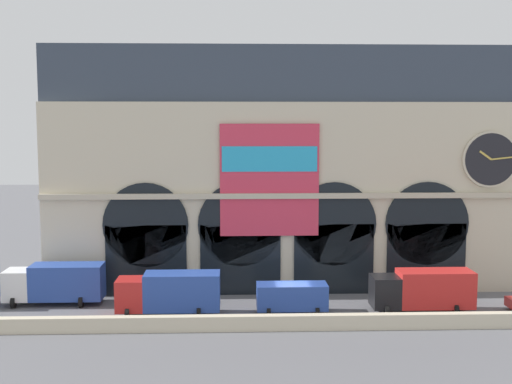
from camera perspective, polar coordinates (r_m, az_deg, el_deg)
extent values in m
plane|color=slate|center=(48.94, 3.26, -10.52)|extent=(200.00, 200.00, 0.00)
cube|color=beige|center=(44.74, 3.77, -11.43)|extent=(90.00, 0.70, 1.06)
cube|color=beige|center=(54.93, 2.56, -0.32)|extent=(39.77, 5.46, 15.68)
cube|color=#333D4C|center=(55.02, 2.59, 10.28)|extent=(39.77, 4.86, 4.60)
cube|color=black|center=(53.28, -9.68, -5.99)|extent=(6.54, 0.20, 5.80)
cylinder|color=black|center=(52.75, -9.74, -2.91)|extent=(6.88, 0.20, 6.88)
cube|color=black|center=(52.81, -1.38, -6.01)|extent=(6.54, 0.20, 5.80)
cylinder|color=black|center=(52.28, -1.39, -2.90)|extent=(6.88, 0.20, 6.88)
cube|color=black|center=(53.45, 6.89, -5.91)|extent=(6.54, 0.20, 5.80)
cylinder|color=black|center=(52.92, 6.93, -2.83)|extent=(6.88, 0.20, 6.88)
cube|color=black|center=(55.15, 14.80, -5.69)|extent=(6.54, 0.20, 5.80)
cylinder|color=black|center=(54.63, 14.89, -2.71)|extent=(6.88, 0.20, 6.88)
cylinder|color=beige|center=(55.68, 20.01, 2.73)|extent=(4.59, 0.25, 4.59)
cylinder|color=black|center=(55.57, 20.06, 2.73)|extent=(4.25, 0.06, 4.25)
cube|color=gold|center=(55.32, 19.64, 3.08)|extent=(1.05, 0.04, 0.80)
cube|color=gold|center=(55.83, 20.95, 2.81)|extent=(1.81, 0.04, 0.31)
cube|color=#D8334C|center=(51.79, 1.20, 1.05)|extent=(7.97, 0.12, 9.05)
cube|color=#26A5D8|center=(51.58, 1.21, 2.94)|extent=(7.65, 0.04, 2.03)
cube|color=#C0B49A|center=(52.04, 2.82, -0.34)|extent=(39.77, 0.50, 0.44)
cube|color=white|center=(53.57, -20.26, -7.68)|extent=(2.00, 2.30, 2.30)
cube|color=#28479E|center=(52.48, -16.34, -7.61)|extent=(5.50, 2.30, 2.70)
cylinder|color=black|center=(52.93, -20.67, -9.15)|extent=(0.28, 0.84, 0.84)
cylinder|color=black|center=(54.83, -19.97, -8.59)|extent=(0.28, 0.84, 0.84)
cylinder|color=black|center=(51.55, -15.21, -9.37)|extent=(0.28, 0.84, 0.84)
cylinder|color=black|center=(53.50, -14.71, -8.79)|extent=(0.28, 0.84, 0.84)
cube|color=red|center=(48.44, -11.01, -8.87)|extent=(2.00, 2.30, 2.30)
cube|color=#28479E|center=(47.96, -6.54, -8.70)|extent=(5.50, 2.30, 2.70)
cylinder|color=black|center=(47.79, -11.30, -10.52)|extent=(0.28, 0.84, 0.84)
cylinder|color=black|center=(49.75, -10.92, -9.84)|extent=(0.28, 0.84, 0.84)
cylinder|color=black|center=(47.25, -5.08, -10.61)|extent=(0.28, 0.84, 0.84)
cylinder|color=black|center=(49.23, -4.95, -9.92)|extent=(0.28, 0.84, 0.84)
cube|color=#28479E|center=(48.27, 3.19, -9.18)|extent=(5.20, 2.00, 1.86)
cylinder|color=black|center=(47.54, 1.13, -10.58)|extent=(0.28, 0.68, 0.68)
cylinder|color=black|center=(49.26, 1.01, -9.98)|extent=(0.28, 0.68, 0.68)
cylinder|color=black|center=(47.86, 5.43, -10.50)|extent=(0.28, 0.68, 0.68)
cylinder|color=black|center=(49.57, 5.16, -9.90)|extent=(0.28, 0.68, 0.68)
cube|color=black|center=(49.25, 11.33, -8.62)|extent=(2.00, 2.30, 2.30)
cube|color=red|center=(50.19, 15.55, -8.21)|extent=(5.50, 2.30, 2.70)
cylinder|color=black|center=(48.57, 11.47, -10.25)|extent=(0.28, 0.84, 0.84)
cylinder|color=black|center=(50.50, 10.92, -9.59)|extent=(0.28, 0.84, 0.84)
cylinder|color=black|center=(49.99, 17.25, -9.93)|extent=(0.28, 0.84, 0.84)
cylinder|color=black|center=(51.87, 16.49, -9.32)|extent=(0.28, 0.84, 0.84)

